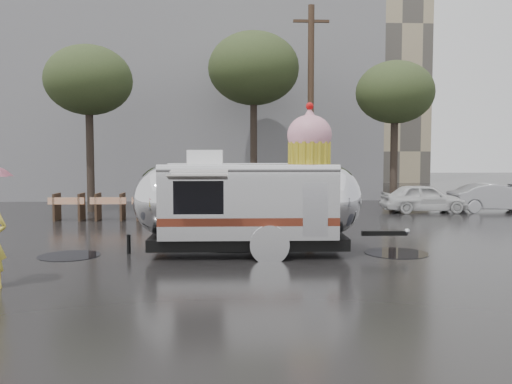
{
  "coord_description": "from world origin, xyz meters",
  "views": [
    {
      "loc": [
        -1.19,
        -10.18,
        2.44
      ],
      "look_at": [
        -0.51,
        3.04,
        1.51
      ],
      "focal_mm": 38.0,
      "sensor_mm": 36.0,
      "label": 1
    }
  ],
  "objects": [
    {
      "name": "utility_pole",
      "position": [
        2.5,
        14.0,
        4.62
      ],
      "size": [
        1.6,
        0.28,
        9.0
      ],
      "color": "#473323",
      "rests_on": "ground"
    },
    {
      "name": "airstream_trailer",
      "position": [
        -0.62,
        3.04,
        1.32
      ],
      "size": [
        7.01,
        2.68,
        3.77
      ],
      "rotation": [
        0.0,
        0.0,
        -0.02
      ],
      "color": "silver",
      "rests_on": "ground"
    },
    {
      "name": "tree_mid",
      "position": [
        0.0,
        15.0,
        6.34
      ],
      "size": [
        4.2,
        4.2,
        8.03
      ],
      "color": "#382D26",
      "rests_on": "ground"
    },
    {
      "name": "grey_building",
      "position": [
        -4.0,
        24.0,
        6.5
      ],
      "size": [
        22.0,
        12.0,
        13.0
      ],
      "primitive_type": "cube",
      "color": "slate",
      "rests_on": "ground"
    },
    {
      "name": "tree_left",
      "position": [
        -7.0,
        13.0,
        5.48
      ],
      "size": [
        3.64,
        3.64,
        6.95
      ],
      "color": "#382D26",
      "rests_on": "ground"
    },
    {
      "name": "ground",
      "position": [
        0.0,
        0.0,
        0.0
      ],
      "size": [
        120.0,
        120.0,
        0.0
      ],
      "primitive_type": "plane",
      "color": "black",
      "rests_on": "ground"
    },
    {
      "name": "puddles",
      "position": [
        1.08,
        2.61,
        0.01
      ],
      "size": [
        13.36,
        10.91,
        0.01
      ],
      "color": "black",
      "rests_on": "ground"
    },
    {
      "name": "barricade_row",
      "position": [
        -5.55,
        9.96,
        0.52
      ],
      "size": [
        4.3,
        0.8,
        1.0
      ],
      "color": "#473323",
      "rests_on": "ground"
    },
    {
      "name": "tree_right",
      "position": [
        6.0,
        13.0,
        5.06
      ],
      "size": [
        3.36,
        3.36,
        6.42
      ],
      "color": "#382D26",
      "rests_on": "ground"
    }
  ]
}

